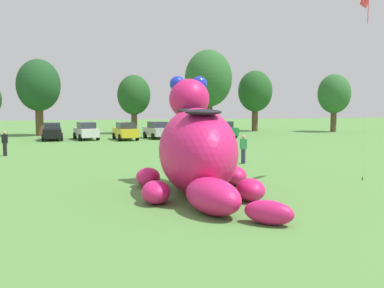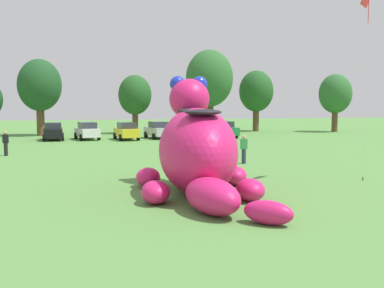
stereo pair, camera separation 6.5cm
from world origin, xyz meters
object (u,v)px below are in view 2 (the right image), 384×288
car_silver (158,130)px  spectator_near_inflatable (6,143)px  car_blue (193,130)px  car_yellow (126,131)px  car_black (53,131)px  giant_inflatable_creature (198,150)px  car_green (223,130)px  spectator_by_cars (244,149)px  car_white (87,131)px

car_silver → spectator_near_inflatable: bearing=-133.7°
car_silver → car_blue: same height
car_yellow → spectator_near_inflatable: (-9.08, -11.86, -0.01)m
car_black → car_silver: same height
giant_inflatable_creature → car_green: bearing=72.1°
car_silver → spectator_by_cars: size_ratio=2.55×
car_yellow → car_blue: 6.75m
car_white → car_silver: 7.01m
car_white → car_silver: (7.01, -0.03, 0.00)m
car_green → car_silver: bearing=174.7°
car_white → car_blue: bearing=-3.3°
car_black → car_white: 3.19m
car_green → spectator_by_cars: size_ratio=2.56×
car_silver → spectator_near_inflatable: 17.83m
car_silver → spectator_near_inflatable: car_silver is taller
car_black → car_white: (3.19, -0.06, 0.00)m
car_white → spectator_by_cars: bearing=-65.1°
car_white → car_black: bearing=178.8°
car_yellow → car_silver: 3.41m
car_green → spectator_near_inflatable: bearing=-147.1°
car_yellow → car_green: size_ratio=0.99×
giant_inflatable_creature → car_yellow: bearing=91.9°
giant_inflatable_creature → car_black: bearing=105.4°
car_silver → spectator_near_inflatable: (-12.32, -12.89, -0.01)m
car_green → spectator_near_inflatable: 22.59m
car_black → spectator_near_inflatable: car_black is taller
car_black → car_silver: (10.20, -0.09, 0.00)m
car_black → spectator_by_cars: bearing=-58.2°
spectator_by_cars → car_yellow: bearing=106.4°
car_silver → car_blue: bearing=-9.4°
car_green → spectator_by_cars: bearing=-102.3°
giant_inflatable_creature → car_yellow: 27.48m
car_green → spectator_by_cars: 20.03m
car_black → car_green: same height
car_green → spectator_by_cars: car_green is taller
car_yellow → car_blue: size_ratio=1.00×
car_white → car_yellow: bearing=-15.7°
spectator_near_inflatable → spectator_by_cars: size_ratio=1.00×
car_black → car_yellow: same height
giant_inflatable_creature → car_green: size_ratio=2.20×
car_black → car_silver: bearing=-0.5°
car_black → car_blue: same height
giant_inflatable_creature → car_silver: 28.60m
car_white → spectator_near_inflatable: bearing=-112.4°
car_blue → spectator_by_cars: 19.64m
car_blue → car_yellow: bearing=-176.2°
car_white → car_blue: 10.51m
giant_inflatable_creature → car_white: bearing=99.3°
car_green → car_white: bearing=177.3°
giant_inflatable_creature → spectator_near_inflatable: size_ratio=5.62×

